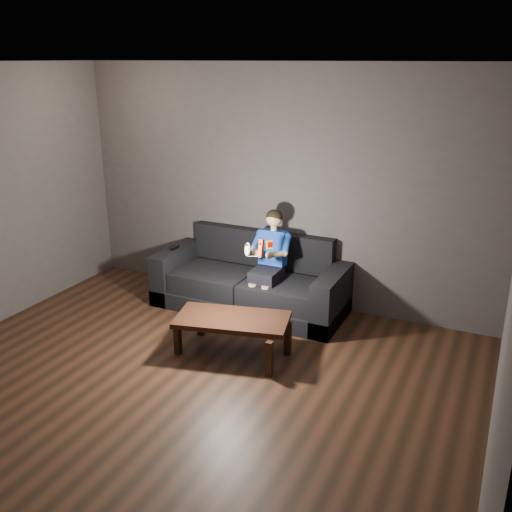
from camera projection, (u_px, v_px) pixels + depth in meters
The scene contains 10 objects.
floor at pixel (160, 406), 4.73m from camera, with size 5.00×5.00×0.00m, color black.
back_wall at pixel (280, 187), 6.42m from camera, with size 5.00×0.04×2.70m, color #403A38.
right_wall at pixel (510, 312), 3.28m from camera, with size 0.04×5.00×2.70m, color #403A38.
ceiling at pixel (138, 63), 3.84m from camera, with size 5.00×5.00×0.02m, color silver.
sofa at pixel (252, 284), 6.53m from camera, with size 2.17×0.94×0.84m.
child at pixel (270, 254), 6.24m from camera, with size 0.43×0.53×1.07m.
wii_remote_red at pixel (261, 248), 5.79m from camera, with size 0.05×0.07×0.19m.
nunchuk_white at pixel (247, 249), 5.86m from camera, with size 0.07×0.10×0.15m.
wii_remote_black at pixel (175, 248), 6.74m from camera, with size 0.04×0.15×0.03m.
coffee_table at pixel (232, 322), 5.45m from camera, with size 1.17×0.77×0.39m.
Camera 1 is at (2.45, -3.33, 2.74)m, focal length 40.00 mm.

